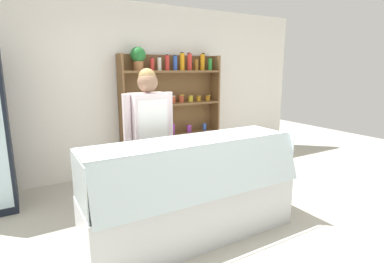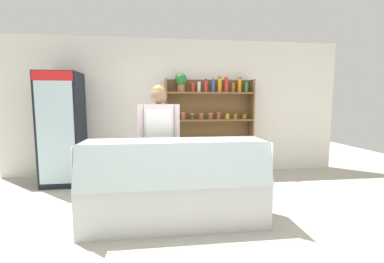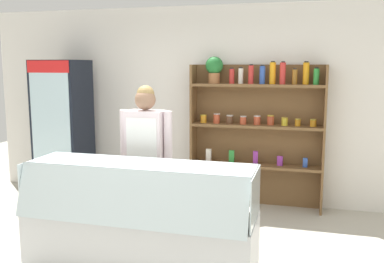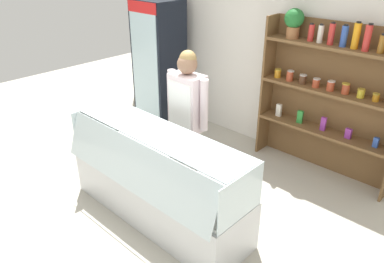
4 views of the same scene
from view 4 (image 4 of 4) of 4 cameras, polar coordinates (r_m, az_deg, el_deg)
ground_plane at (r=4.15m, az=-3.34°, el=-13.63°), size 12.00×12.00×0.00m
back_wall at (r=5.19m, az=15.24°, el=10.77°), size 6.80×0.10×2.70m
drinks_fridge at (r=6.10m, az=-5.01°, el=10.26°), size 0.67×0.61×1.97m
shelving_unit at (r=4.85m, az=20.03°, el=6.26°), size 1.75×0.29×2.01m
deli_display_case at (r=4.06m, az=-5.26°, el=-9.12°), size 2.15×0.71×1.01m
shop_clerk at (r=4.23m, az=-0.73°, el=3.19°), size 0.59×0.25×1.69m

